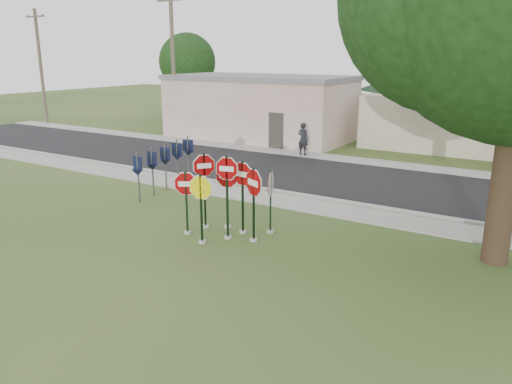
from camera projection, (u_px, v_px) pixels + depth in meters
The scene contains 20 objects.
ground at pixel (203, 248), 14.83m from camera, with size 120.00×120.00×0.00m, color #2E4A1B.
sidewalk_near at pixel (290, 202), 19.33m from camera, with size 60.00×1.60×0.06m, color gray.
road at pixel (335, 179), 23.02m from camera, with size 60.00×7.00×0.04m, color black.
sidewalk_far at pixel (367, 162), 26.54m from camera, with size 60.00×1.60×0.06m, color gray.
curb at pixel (301, 195), 20.14m from camera, with size 60.00×0.20×0.14m, color gray.
stop_sign_center at pixel (227, 186), 15.19m from camera, with size 0.97×0.24×2.74m.
stop_sign_yellow at pixel (201, 200), 14.91m from camera, with size 1.01×0.24×2.26m.
stop_sign_left at pixel (186, 195), 15.71m from camera, with size 0.94×0.47×2.18m.
stop_sign_right at pixel (254, 194), 15.01m from camera, with size 1.06×0.52×2.45m.
stop_sign_back_right at pixel (243, 187), 15.71m from camera, with size 1.04×0.24×2.48m.
stop_sign_back_left at pixel (227, 186), 16.21m from camera, with size 1.09×0.24×2.34m.
stop_sign_far_right at pixel (271, 194), 15.79m from camera, with size 0.38×1.03×2.18m.
stop_sign_far_left at pixel (204, 180), 16.21m from camera, with size 0.63×0.81×2.61m.
route_sign_row at pixel (165, 161), 20.93m from camera, with size 1.43×4.63×2.00m.
building_stucco at pixel (259, 106), 33.56m from camera, with size 12.20×6.20×4.20m.
building_house at pixel (445, 86), 30.86m from camera, with size 11.60×11.60×6.20m.
utility_pole_near at pixel (173, 63), 33.05m from camera, with size 2.20×0.26×9.50m.
utility_pole_far at pixel (41, 65), 40.21m from camera, with size 2.20×0.26×9.00m.
bg_tree_left at pixel (187, 62), 43.32m from camera, with size 4.90×4.90×7.35m.
pedestrian at pixel (303, 139), 28.00m from camera, with size 0.66×0.44×1.82m, color black.
Camera 1 is at (8.63, -10.93, 5.60)m, focal length 35.00 mm.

